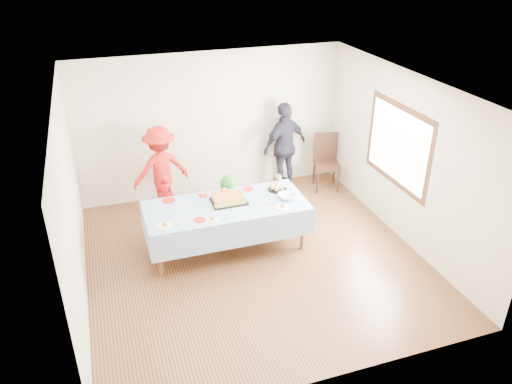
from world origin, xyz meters
TOP-DOWN VIEW (x-y plane):
  - ground at (0.00, 0.00)m, footprint 5.00×5.00m
  - room_walls at (0.05, 0.00)m, footprint 5.04×5.04m
  - party_table at (-0.32, 0.44)m, footprint 2.50×1.10m
  - birthday_cake at (-0.25, 0.53)m, footprint 0.55×0.42m
  - rolls_tray at (0.61, 0.67)m, footprint 0.31×0.31m
  - punch_bowl at (0.66, 0.34)m, footprint 0.29×0.29m
  - party_hat at (0.75, 0.90)m, footprint 0.10×0.10m
  - fork_pile at (0.31, 0.27)m, footprint 0.24×0.18m
  - plate_red_far_a at (-1.13, 0.86)m, footprint 0.20×0.20m
  - plate_red_far_b at (-0.58, 0.86)m, footprint 0.17×0.17m
  - plate_red_far_c at (-0.22, 0.88)m, footprint 0.16×0.16m
  - plate_red_far_d at (0.17, 0.84)m, footprint 0.18×0.18m
  - plate_red_near at (-0.81, 0.12)m, footprint 0.16×0.16m
  - plate_white_left at (-1.32, 0.11)m, footprint 0.23×0.23m
  - plate_white_mid at (-0.64, 0.06)m, footprint 0.19×0.19m
  - plate_white_right at (0.48, 0.09)m, footprint 0.22×0.22m
  - dining_chair at (2.12, 1.95)m, footprint 0.57×0.57m
  - toddler_left at (-1.08, 1.67)m, footprint 0.37×0.30m
  - toddler_mid at (-0.11, 1.05)m, footprint 0.54×0.44m
  - toddler_right at (0.80, 1.21)m, footprint 0.43×0.36m
  - adult_left at (-1.06, 2.07)m, footprint 1.11×0.77m
  - adult_right at (1.34, 2.20)m, footprint 1.10×0.75m

SIDE VIEW (x-z plane):
  - ground at x=0.00m, z-range 0.00..0.00m
  - toddler_right at x=0.80m, z-range 0.00..0.79m
  - toddler_left at x=-1.08m, z-range 0.00..0.86m
  - toddler_mid at x=-0.11m, z-range 0.00..0.96m
  - dining_chair at x=2.12m, z-range 0.06..1.15m
  - party_table at x=-0.32m, z-range 0.33..1.11m
  - plate_red_far_a at x=-1.13m, z-range 0.78..0.79m
  - plate_red_far_b at x=-0.58m, z-range 0.78..0.79m
  - plate_red_far_c at x=-0.22m, z-range 0.78..0.79m
  - plate_red_far_d at x=0.17m, z-range 0.78..0.79m
  - plate_red_near at x=-0.81m, z-range 0.78..0.79m
  - plate_white_left at x=-1.32m, z-range 0.78..0.79m
  - plate_white_mid at x=-0.64m, z-range 0.78..0.79m
  - plate_white_right at x=0.48m, z-range 0.78..0.79m
  - adult_left at x=-1.06m, z-range 0.00..1.58m
  - fork_pile at x=0.31m, z-range 0.78..0.85m
  - punch_bowl at x=0.66m, z-range 0.78..0.85m
  - rolls_tray at x=0.61m, z-range 0.77..0.87m
  - birthday_cake at x=-0.25m, z-range 0.78..0.87m
  - party_hat at x=0.75m, z-range 0.78..0.95m
  - adult_right at x=1.34m, z-range 0.00..1.73m
  - room_walls at x=0.05m, z-range 0.41..3.13m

